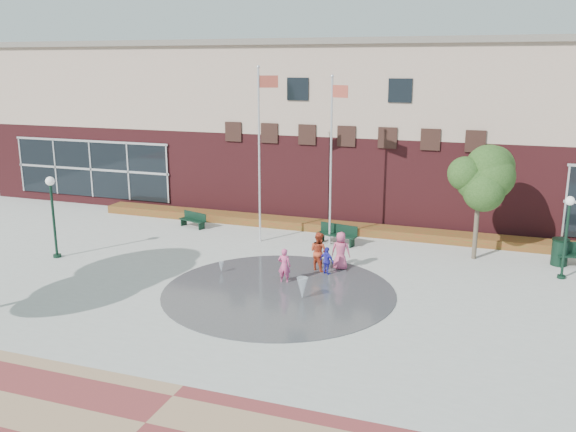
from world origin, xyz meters
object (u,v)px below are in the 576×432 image
(flagpole_right, at_px, (332,152))
(bench_left, at_px, (193,223))
(flagpole_left, at_px, (260,146))
(child_splash, at_px, (284,266))
(trash_can, at_px, (560,252))

(flagpole_right, relative_size, bench_left, 4.74)
(flagpole_right, bearing_deg, bench_left, -160.78)
(flagpole_left, xyz_separation_m, bench_left, (-4.15, 1.13, -4.17))
(bench_left, bearing_deg, flagpole_right, 14.06)
(bench_left, height_order, child_splash, child_splash)
(flagpole_right, xyz_separation_m, trash_can, (9.59, 0.28, -3.65))
(flagpole_right, xyz_separation_m, bench_left, (-7.31, 0.55, -3.97))
(trash_can, bearing_deg, bench_left, 179.09)
(trash_can, distance_m, child_splash, 11.37)
(bench_left, bearing_deg, flagpole_left, 3.13)
(bench_left, distance_m, trash_can, 16.90)
(flagpole_right, height_order, child_splash, flagpole_right)
(trash_can, bearing_deg, flagpole_left, -176.14)
(flagpole_right, relative_size, trash_can, 6.68)
(trash_can, height_order, child_splash, child_splash)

